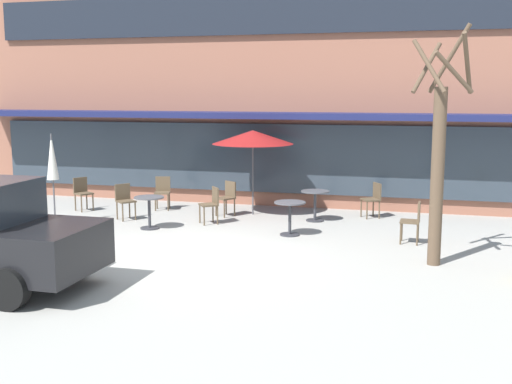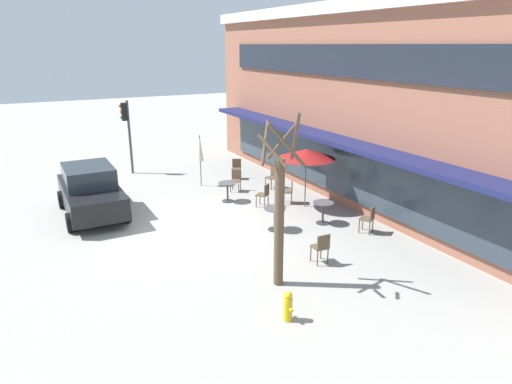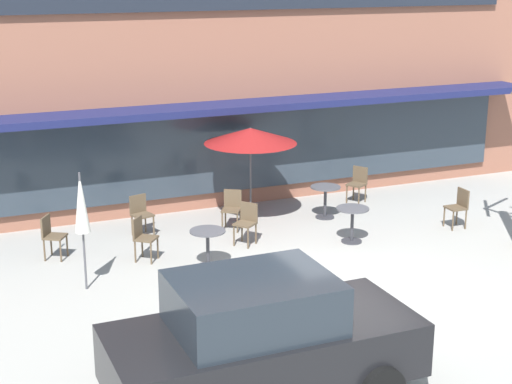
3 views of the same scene
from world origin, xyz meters
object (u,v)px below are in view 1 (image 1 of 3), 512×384
Objects in this scene: cafe_table_near_wall at (149,207)px; patio_umbrella_green_folded at (52,158)px; cafe_chair_5 at (82,191)px; cafe_chair_1 at (414,219)px; cafe_chair_0 at (227,196)px; cafe_chair_6 at (373,197)px; cafe_chair_4 at (125,199)px; cafe_table_by_tree at (315,201)px; cafe_chair_2 at (211,202)px; patio_umbrella_cream_folded at (253,137)px; street_tree at (439,159)px; cafe_chair_3 at (163,190)px; cafe_table_streetside at (290,213)px.

patio_umbrella_green_folded is at bearing -176.29° from cafe_table_near_wall.
cafe_chair_1 is at bearing -10.22° from cafe_chair_5.
cafe_chair_6 is (3.66, 0.74, 0.00)m from cafe_chair_0.
cafe_table_near_wall is 5.64m from cafe_chair_6.
cafe_chair_4 is 1.85m from cafe_chair_5.
cafe_table_by_tree is at bearing -148.75° from cafe_chair_6.
cafe_chair_2 and cafe_chair_6 have the same top height.
cafe_chair_4 is at bearing -153.63° from patio_umbrella_cream_folded.
patio_umbrella_green_folded is 2.47× the size of cafe_chair_1.
street_tree is (8.85, -1.35, 0.35)m from patio_umbrella_green_folded.
cafe_chair_4 and cafe_chair_6 have the same top height.
cafe_chair_0 is at bearing 177.94° from cafe_table_by_tree.
cafe_chair_6 is at bearing 112.19° from cafe_chair_1.
cafe_table_by_tree is 0.85× the size of cafe_chair_6.
cafe_chair_2 and cafe_chair_4 have the same top height.
patio_umbrella_green_folded reaches higher than cafe_chair_0.
cafe_chair_4 is at bearing 37.26° from patio_umbrella_green_folded.
cafe_chair_0 is (-0.59, -0.33, -1.50)m from patio_umbrella_cream_folded.
cafe_chair_6 is (5.64, 0.33, 0.00)m from cafe_chair_3.
cafe_table_streetside is 0.35× the size of patio_umbrella_green_folded.
patio_umbrella_cream_folded is at bearing 140.02° from street_tree.
cafe_chair_4 and cafe_chair_5 have the same top height.
cafe_chair_5 reaches higher than cafe_table_streetside.
cafe_chair_5 is at bearing -172.20° from cafe_chair_6.
cafe_chair_0 and cafe_chair_4 have the same top height.
cafe_table_near_wall is 0.85× the size of cafe_chair_0.
patio_umbrella_cream_folded is 2.47× the size of cafe_chair_5.
cafe_chair_0 is 5.09m from cafe_chair_1.
patio_umbrella_green_folded is at bearing -178.23° from cafe_chair_1.
cafe_chair_2 is at bearing -157.96° from cafe_table_by_tree.
patio_umbrella_green_folded is 2.02m from cafe_chair_4.
cafe_chair_2 is 1.00× the size of cafe_chair_5.
patio_umbrella_green_folded is 4.41m from cafe_chair_0.
cafe_chair_3 is at bearing 151.34° from street_tree.
cafe_chair_3 is (-1.98, 0.40, 0.00)m from cafe_chair_0.
cafe_table_streetside is 4.44m from cafe_chair_4.
patio_umbrella_cream_folded is (4.28, 2.48, 0.39)m from patio_umbrella_green_folded.
cafe_table_near_wall is 0.85× the size of cafe_chair_5.
cafe_chair_5 is at bearing 99.70° from patio_umbrella_green_folded.
cafe_chair_0 is 6.40m from street_tree.
cafe_table_streetside is 0.85× the size of cafe_chair_3.
patio_umbrella_cream_folded is 4.88m from cafe_chair_5.
cafe_chair_3 reaches higher than cafe_table_by_tree.
cafe_table_streetside is at bearing 3.40° from patio_umbrella_green_folded.
cafe_chair_1 is at bearing -1.70° from cafe_table_streetside.
cafe_chair_4 is (-4.39, 0.68, 0.01)m from cafe_table_streetside.
cafe_chair_5 is at bearing -177.91° from cafe_table_by_tree.
cafe_chair_1 is 2.21m from street_tree.
cafe_chair_4 is at bearing 162.46° from street_tree.
patio_umbrella_green_folded reaches higher than cafe_table_near_wall.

